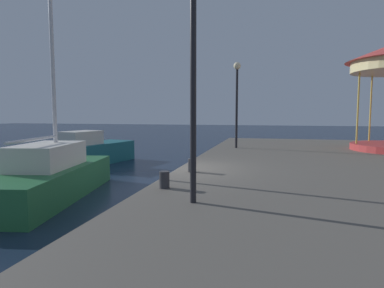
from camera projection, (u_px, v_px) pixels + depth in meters
The scene contains 7 objects.
ground_plane at pixel (179, 192), 10.76m from camera, with size 120.00×120.00×0.00m, color #162338.
motorboat_teal at pixel (93, 151), 16.71m from camera, with size 2.54×4.59×1.69m.
sailboat_green at pixel (48, 177), 9.94m from camera, with size 2.97×5.94×7.44m.
lamp_post_mid_promenade at pixel (193, 38), 6.24m from camera, with size 0.36×0.36×4.69m.
lamp_post_far_end at pixel (237, 90), 16.50m from camera, with size 0.36×0.36×4.27m.
bollard_north at pixel (192, 165), 9.90m from camera, with size 0.24×0.24×0.40m, color #2D2D33.
bollard_center at pixel (164, 180), 7.77m from camera, with size 0.24×0.24×0.40m, color #2D2D33.
Camera 1 is at (2.88, -10.17, 2.56)m, focal length 30.95 mm.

